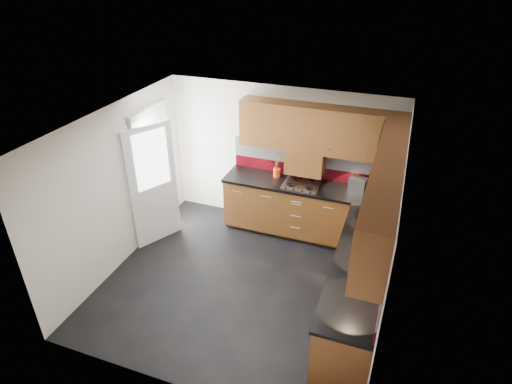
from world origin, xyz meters
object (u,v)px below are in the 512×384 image
at_px(toaster, 358,183).
at_px(food_processor, 370,208).
at_px(gas_hob, 302,184).
at_px(utensil_pot, 277,172).

relative_size(toaster, food_processor, 0.97).
distance_m(gas_hob, utensil_pot, 0.48).
bearing_deg(utensil_pot, toaster, 2.10).
xyz_separation_m(gas_hob, food_processor, (1.12, -0.57, 0.12)).
bearing_deg(toaster, food_processor, -70.54).
distance_m(gas_hob, toaster, 0.87).
height_order(toaster, food_processor, food_processor).
bearing_deg(food_processor, gas_hob, 153.05).
distance_m(toaster, food_processor, 0.80).
relative_size(gas_hob, food_processor, 1.88).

